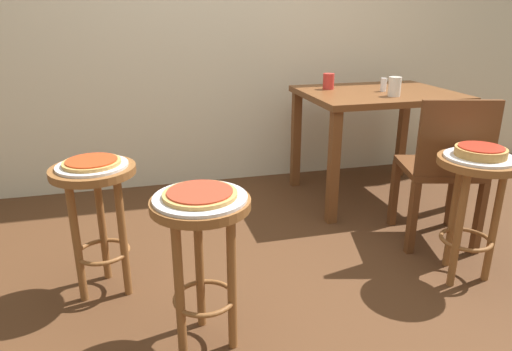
{
  "coord_description": "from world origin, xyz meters",
  "views": [
    {
      "loc": [
        -0.66,
        -1.82,
        1.27
      ],
      "look_at": [
        -0.16,
        0.1,
        0.56
      ],
      "focal_mm": 32.65,
      "sensor_mm": 36.0,
      "label": 1
    }
  ],
  "objects": [
    {
      "name": "dining_table",
      "position": [
        0.92,
        1.0,
        0.64
      ],
      "size": [
        0.99,
        0.79,
        0.75
      ],
      "color": "brown",
      "rests_on": "ground_plane"
    },
    {
      "name": "condiment_shaker",
      "position": [
        0.95,
        0.98,
        0.8
      ],
      "size": [
        0.04,
        0.04,
        0.09
      ],
      "primitive_type": "cylinder",
      "color": "white",
      "rests_on": "dining_table"
    },
    {
      "name": "pizza_foreground",
      "position": [
        -0.46,
        -0.27,
        0.64
      ],
      "size": [
        0.27,
        0.27,
        0.02
      ],
      "color": "tan",
      "rests_on": "serving_plate_foreground"
    },
    {
      "name": "stool_leftside",
      "position": [
        -0.86,
        0.22,
        0.46
      ],
      "size": [
        0.37,
        0.37,
        0.62
      ],
      "color": "brown",
      "rests_on": "ground_plane"
    },
    {
      "name": "ground_plane",
      "position": [
        0.0,
        0.0,
        0.0
      ],
      "size": [
        6.0,
        6.0,
        0.0
      ],
      "primitive_type": "plane",
      "color": "#4C2D19"
    },
    {
      "name": "stool_middle",
      "position": [
        0.86,
        -0.11,
        0.46
      ],
      "size": [
        0.37,
        0.37,
        0.62
      ],
      "color": "brown",
      "rests_on": "ground_plane"
    },
    {
      "name": "stool_foreground",
      "position": [
        -0.46,
        -0.27,
        0.46
      ],
      "size": [
        0.37,
        0.37,
        0.62
      ],
      "color": "brown",
      "rests_on": "ground_plane"
    },
    {
      "name": "serving_plate_leftside",
      "position": [
        -0.86,
        0.22,
        0.63
      ],
      "size": [
        0.31,
        0.31,
        0.01
      ],
      "primitive_type": "cylinder",
      "color": "silver",
      "rests_on": "stool_leftside"
    },
    {
      "name": "serving_plate_middle",
      "position": [
        0.86,
        -0.11,
        0.63
      ],
      "size": [
        0.32,
        0.32,
        0.01
      ],
      "primitive_type": "cylinder",
      "color": "silver",
      "rests_on": "stool_middle"
    },
    {
      "name": "pizza_middle",
      "position": [
        0.86,
        -0.11,
        0.66
      ],
      "size": [
        0.23,
        0.23,
        0.05
      ],
      "color": "#B78442",
      "rests_on": "serving_plate_middle"
    },
    {
      "name": "serving_plate_foreground",
      "position": [
        -0.46,
        -0.27,
        0.63
      ],
      "size": [
        0.34,
        0.34,
        0.01
      ],
      "primitive_type": "cylinder",
      "color": "silver",
      "rests_on": "stool_foreground"
    },
    {
      "name": "cup_near_edge",
      "position": [
        0.93,
        0.8,
        0.81
      ],
      "size": [
        0.08,
        0.08,
        0.12
      ],
      "primitive_type": "cylinder",
      "color": "silver",
      "rests_on": "dining_table"
    },
    {
      "name": "cup_far_edge",
      "position": [
        0.64,
        1.16,
        0.81
      ],
      "size": [
        0.08,
        0.08,
        0.11
      ],
      "primitive_type": "cylinder",
      "color": "red",
      "rests_on": "dining_table"
    },
    {
      "name": "pizza_leftside",
      "position": [
        -0.86,
        0.22,
        0.64
      ],
      "size": [
        0.25,
        0.25,
        0.02
      ],
      "color": "tan",
      "rests_on": "serving_plate_leftside"
    },
    {
      "name": "wooden_chair",
      "position": [
        0.94,
        0.24,
        0.47
      ],
      "size": [
        0.49,
        0.49,
        0.85
      ],
      "color": "#5B3319",
      "rests_on": "ground_plane"
    }
  ]
}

